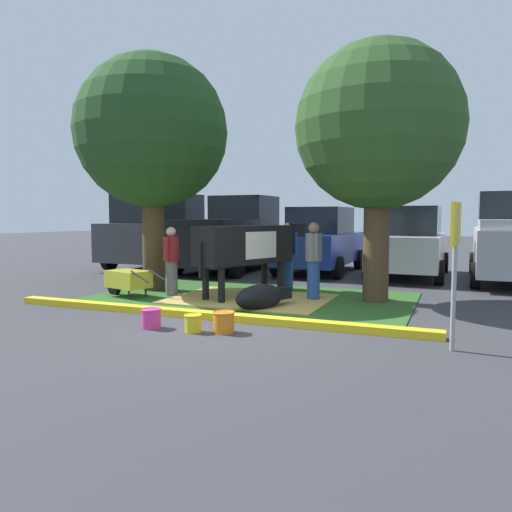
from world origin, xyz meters
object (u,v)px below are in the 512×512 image
(shade_tree_right, at_px, (378,128))
(bucket_pink, at_px, (151,318))
(person_visitor_far, at_px, (288,254))
(calf_lying, at_px, (261,297))
(bucket_orange, at_px, (224,322))
(shade_tree_left, at_px, (152,133))
(cow_holstein, at_px, (248,245))
(parking_sign, at_px, (455,246))
(suv_dark_grey, at_px, (160,230))
(pickup_truck_black, at_px, (234,236))
(bucket_yellow, at_px, (193,323))
(sedan_silver, at_px, (409,243))
(person_visitor_near, at_px, (314,259))
(wheelbarrow, at_px, (128,279))
(sedan_blue, at_px, (321,241))
(person_handler, at_px, (171,260))

(shade_tree_right, distance_m, bucket_pink, 5.74)
(shade_tree_right, height_order, person_visitor_far, shade_tree_right)
(calf_lying, distance_m, bucket_orange, 1.89)
(shade_tree_left, xyz_separation_m, cow_holstein, (2.45, -0.09, -2.52))
(parking_sign, xyz_separation_m, bucket_pink, (-4.34, -0.40, -1.19))
(suv_dark_grey, bearing_deg, bucket_orange, -51.19)
(pickup_truck_black, bearing_deg, shade_tree_right, -39.49)
(bucket_yellow, bearing_deg, sedan_silver, 73.96)
(shade_tree_left, height_order, person_visitor_near, shade_tree_left)
(shade_tree_right, xyz_separation_m, person_visitor_near, (-1.20, -0.36, -2.62))
(wheelbarrow, relative_size, sedan_blue, 0.36)
(shade_tree_left, relative_size, sedan_blue, 1.23)
(shade_tree_right, xyz_separation_m, bucket_orange, (-1.69, -3.54, -3.32))
(person_visitor_far, bearing_deg, person_handler, -139.21)
(person_handler, distance_m, person_visitor_far, 2.72)
(wheelbarrow, distance_m, sedan_silver, 8.01)
(parking_sign, relative_size, bucket_pink, 6.05)
(bucket_orange, relative_size, pickup_truck_black, 0.06)
(bucket_yellow, distance_m, pickup_truck_black, 8.56)
(calf_lying, bearing_deg, wheelbarrow, 176.18)
(shade_tree_left, height_order, sedan_silver, shade_tree_left)
(shade_tree_right, bearing_deg, person_visitor_far, 159.61)
(shade_tree_right, bearing_deg, person_visitor_near, -163.08)
(bucket_orange, distance_m, suv_dark_grey, 9.97)
(shade_tree_right, height_order, person_visitor_near, shade_tree_right)
(person_visitor_far, bearing_deg, shade_tree_right, -20.39)
(pickup_truck_black, bearing_deg, sedan_silver, 3.25)
(shade_tree_left, distance_m, parking_sign, 7.52)
(person_visitor_near, height_order, bucket_pink, person_visitor_near)
(sedan_silver, bearing_deg, person_visitor_far, -122.52)
(bucket_pink, bearing_deg, parking_sign, 5.25)
(shade_tree_left, xyz_separation_m, bucket_pink, (2.20, -3.31, -3.48))
(bucket_orange, bearing_deg, suv_dark_grey, 128.81)
(shade_tree_left, bearing_deg, person_visitor_near, 0.36)
(person_handler, height_order, parking_sign, parking_sign)
(bucket_pink, relative_size, suv_dark_grey, 0.07)
(cow_holstein, distance_m, person_handler, 1.71)
(shade_tree_left, xyz_separation_m, calf_lying, (3.23, -1.27, -3.41))
(person_handler, xyz_separation_m, bucket_orange, (2.52, -2.57, -0.64))
(suv_dark_grey, distance_m, pickup_truck_black, 2.73)
(shade_tree_left, relative_size, sedan_silver, 1.23)
(person_handler, relative_size, bucket_pink, 4.77)
(shade_tree_left, distance_m, bucket_orange, 5.78)
(bucket_yellow, relative_size, suv_dark_grey, 0.06)
(person_handler, bearing_deg, person_visitor_near, 11.47)
(parking_sign, bearing_deg, pickup_truck_black, 131.33)
(sedan_silver, bearing_deg, bucket_pink, -110.61)
(cow_holstein, xyz_separation_m, bucket_yellow, (0.48, -3.21, -0.98))
(bucket_pink, bearing_deg, sedan_silver, 69.39)
(shade_tree_right, distance_m, suv_dark_grey, 9.20)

